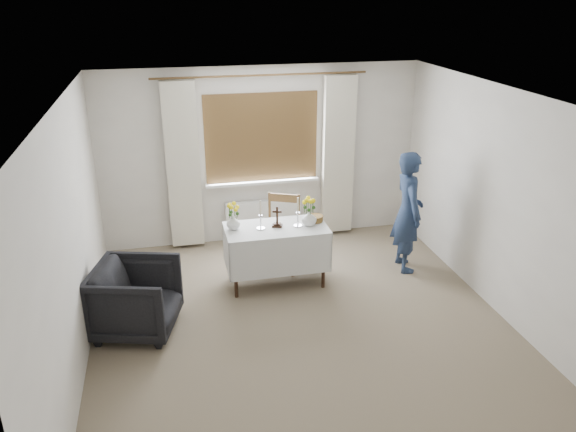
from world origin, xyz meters
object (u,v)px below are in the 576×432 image
at_px(person, 408,212).
at_px(flower_vase_left, 233,222).
at_px(flower_vase_right, 309,218).
at_px(wooden_chair, 281,234).
at_px(altar_table, 276,255).
at_px(wooden_cross, 277,217).
at_px(armchair, 136,299).

relative_size(person, flower_vase_left, 9.15).
bearing_deg(flower_vase_left, flower_vase_right, -5.62).
bearing_deg(wooden_chair, flower_vase_right, -32.50).
height_order(wooden_chair, flower_vase_right, wooden_chair).
height_order(altar_table, wooden_cross, wooden_cross).
distance_m(armchair, flower_vase_left, 1.46).
height_order(flower_vase_left, flower_vase_right, flower_vase_right).
xyz_separation_m(altar_table, flower_vase_right, (0.41, -0.03, 0.48)).
bearing_deg(wooden_cross, armchair, -138.90).
distance_m(armchair, flower_vase_right, 2.23).
relative_size(wooden_chair, person, 0.62).
bearing_deg(person, altar_table, 95.81).
xyz_separation_m(person, flower_vase_left, (-2.24, 0.02, 0.05)).
bearing_deg(armchair, flower_vase_left, -41.11).
distance_m(altar_table, flower_vase_right, 0.63).
bearing_deg(wooden_cross, person, 19.06).
distance_m(wooden_chair, armchair, 2.11).
height_order(wooden_chair, armchair, wooden_chair).
height_order(person, flower_vase_right, person).
height_order(wooden_chair, wooden_cross, wooden_cross).
bearing_deg(flower_vase_right, armchair, -162.18).
bearing_deg(flower_vase_left, wooden_chair, 26.01).
relative_size(altar_table, wooden_chair, 1.26).
xyz_separation_m(altar_table, wooden_cross, (0.02, 0.02, 0.51)).
height_order(altar_table, wooden_chair, wooden_chair).
relative_size(wooden_chair, armchair, 1.16).
bearing_deg(altar_table, flower_vase_right, -3.57).
xyz_separation_m(person, wooden_cross, (-1.71, -0.02, 0.10)).
distance_m(wooden_cross, flower_vase_left, 0.53).
xyz_separation_m(armchair, flower_vase_right, (2.07, 0.67, 0.47)).
distance_m(wooden_chair, wooden_cross, 0.55).
bearing_deg(altar_table, flower_vase_left, 172.75).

